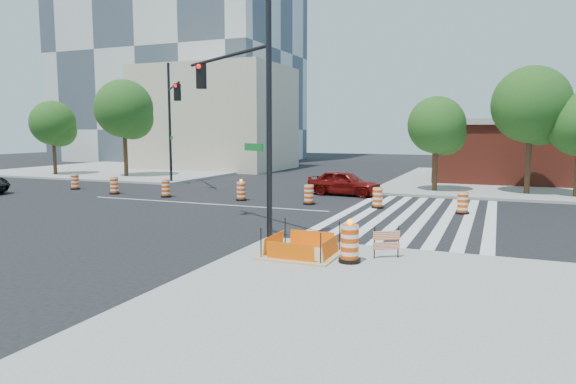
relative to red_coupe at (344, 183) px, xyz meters
The scene contains 24 objects.
ground 8.62m from the red_coupe, 133.65° to the right, with size 120.00×120.00×0.00m, color black.
sidewalk_ne 16.89m from the red_coupe, 44.31° to the left, with size 22.00×22.00×0.15m, color gray.
sidewalk_nw 26.68m from the red_coupe, 153.78° to the left, with size 22.00×22.00×0.15m, color gray.
crosswalk_east 8.02m from the red_coupe, 51.05° to the right, with size 6.75×13.50×0.01m.
lane_centerline 8.62m from the red_coupe, 133.65° to the right, with size 14.00×0.12×0.01m, color silver.
excavation_pit 15.53m from the red_coupe, 78.58° to the right, with size 2.20×2.20×0.90m.
brick_storefront 16.95m from the red_coupe, 44.31° to the left, with size 16.50×8.50×4.60m.
beige_midrise 24.26m from the red_coupe, 138.63° to the left, with size 14.00×10.00×10.00m, color #BAB08E.
red_coupe is the anchor object (origin of this frame).
signal_pole_se 13.44m from the red_coupe, 90.37° to the right, with size 5.25×3.59×8.24m.
signal_pole_nw 13.23m from the red_coupe, behind, with size 4.25×4.93×8.42m.
pit_drum 16.18m from the red_coupe, 73.41° to the right, with size 0.62×0.62×1.23m.
barricade 15.64m from the red_coupe, 69.51° to the right, with size 0.70×0.45×0.94m.
tree_north_a 26.47m from the red_coupe, behind, with size 3.68×3.68×6.26m.
tree_north_b 20.38m from the red_coupe, 167.76° to the left, with size 4.61×4.61×7.84m.
tree_north_c 6.63m from the red_coupe, 33.38° to the left, with size 3.46×3.45×5.86m.
tree_north_d 11.51m from the red_coupe, 20.38° to the left, with size 4.40×4.40×7.49m.
median_drum_0 17.42m from the red_coupe, 167.50° to the right, with size 0.60×0.60×1.02m.
median_drum_1 13.80m from the red_coupe, 159.92° to the right, with size 0.60×0.60×1.02m.
median_drum_2 10.38m from the red_coupe, 152.66° to the right, with size 0.60×0.60×1.02m.
median_drum_3 6.34m from the red_coupe, 136.21° to the right, with size 0.60×0.60×1.18m.
median_drum_4 4.43m from the red_coupe, 98.31° to the right, with size 0.60×0.60×1.02m.
median_drum_5 5.23m from the red_coupe, 55.76° to the right, with size 0.60×0.60×1.02m.
median_drum_6 8.32m from the red_coupe, 33.48° to the right, with size 0.60×0.60×1.02m.
Camera 1 is at (14.27, -22.91, 3.82)m, focal length 32.00 mm.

